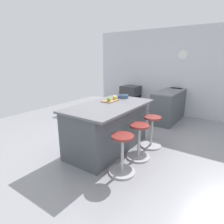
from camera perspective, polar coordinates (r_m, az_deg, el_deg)
The scene contains 12 objects.
ground_plane at distance 4.16m, azimuth 1.48°, elevation -9.94°, with size 8.11×8.11×0.00m, color gray.
interior_partition_left at distance 6.60m, azimuth 16.79°, elevation 11.46°, with size 0.15×5.31×2.76m.
sink_cabinet at distance 6.30m, azimuth 18.16°, elevation 2.68°, with size 2.42×0.60×1.19m.
oven_range at distance 6.88m, azimuth 5.65°, elevation 4.28°, with size 0.60×0.61×0.88m.
kitchen_island at distance 3.84m, azimuth -1.20°, elevation -4.46°, with size 1.89×1.05×0.95m.
stool_by_window at distance 4.07m, azimuth 11.91°, elevation -6.10°, with size 0.44×0.44×0.66m.
stool_middle at distance 3.57m, azimuth 8.16°, elevation -9.13°, with size 0.44×0.44×0.66m.
stool_near_camera at distance 3.10m, azimuth 3.13°, elevation -13.05°, with size 0.44×0.44×0.66m.
cutting_board at distance 3.97m, azimuth -0.57°, elevation 3.44°, with size 0.36×0.24×0.02m, color olive.
apple_yellow at distance 4.06m, azimuth 0.77°, elevation 4.45°, with size 0.08×0.08×0.08m, color gold.
apple_green at distance 3.87m, azimuth -0.97°, elevation 3.89°, with size 0.08×0.08×0.08m, color #609E2D.
fruit_bowl at distance 4.32m, azimuth 3.37°, elevation 4.82°, with size 0.25×0.25×0.07m.
Camera 1 is at (3.15, 2.03, 1.81)m, focal length 30.08 mm.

